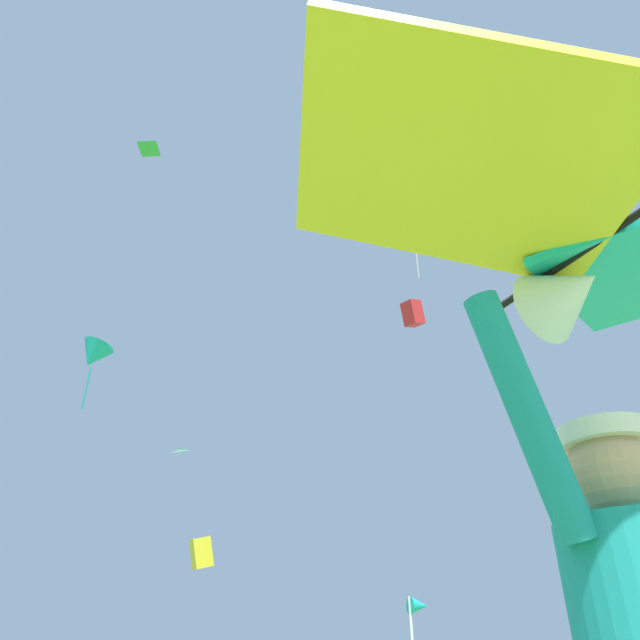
{
  "coord_description": "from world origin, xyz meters",
  "views": [
    {
      "loc": [
        -1.45,
        -0.92,
        1.03
      ],
      "look_at": [
        -0.25,
        2.42,
        3.18
      ],
      "focal_mm": 34.6,
      "sensor_mm": 36.0,
      "label": 1
    }
  ],
  "objects_px": {
    "distant_kite_white_high_right": "(414,234)",
    "distant_kite_teal_high_left": "(93,355)",
    "distant_kite_green_far_center": "(180,451)",
    "distant_kite_yellow_low_left": "(201,553)",
    "distant_kite_green_mid_right": "(149,148)",
    "held_stunt_kite": "(580,236)",
    "distant_kite_red_mid_left": "(413,313)",
    "marker_flag": "(418,619)"
  },
  "relations": [
    {
      "from": "distant_kite_green_far_center",
      "to": "distant_kite_yellow_low_left",
      "type": "height_order",
      "value": "distant_kite_green_far_center"
    },
    {
      "from": "distant_kite_white_high_right",
      "to": "marker_flag",
      "type": "height_order",
      "value": "distant_kite_white_high_right"
    },
    {
      "from": "distant_kite_teal_high_left",
      "to": "distant_kite_green_far_center",
      "type": "xyz_separation_m",
      "value": [
        5.03,
        8.38,
        -0.85
      ]
    },
    {
      "from": "distant_kite_green_far_center",
      "to": "distant_kite_green_mid_right",
      "type": "relative_size",
      "value": 0.95
    },
    {
      "from": "distant_kite_white_high_right",
      "to": "distant_kite_teal_high_left",
      "type": "relative_size",
      "value": 0.81
    },
    {
      "from": "distant_kite_yellow_low_left",
      "to": "distant_kite_red_mid_left",
      "type": "bearing_deg",
      "value": -13.13
    },
    {
      "from": "distant_kite_white_high_right",
      "to": "distant_kite_yellow_low_left",
      "type": "xyz_separation_m",
      "value": [
        -5.24,
        9.62,
        -10.07
      ]
    },
    {
      "from": "distant_kite_green_far_center",
      "to": "distant_kite_red_mid_left",
      "type": "bearing_deg",
      "value": -46.47
    },
    {
      "from": "distant_kite_teal_high_left",
      "to": "distant_kite_red_mid_left",
      "type": "height_order",
      "value": "distant_kite_red_mid_left"
    },
    {
      "from": "distant_kite_yellow_low_left",
      "to": "marker_flag",
      "type": "height_order",
      "value": "distant_kite_yellow_low_left"
    },
    {
      "from": "distant_kite_yellow_low_left",
      "to": "marker_flag",
      "type": "relative_size",
      "value": 0.61
    },
    {
      "from": "distant_kite_white_high_right",
      "to": "distant_kite_yellow_low_left",
      "type": "bearing_deg",
      "value": 118.58
    },
    {
      "from": "distant_kite_yellow_low_left",
      "to": "held_stunt_kite",
      "type": "bearing_deg",
      "value": -97.06
    },
    {
      "from": "distant_kite_green_mid_right",
      "to": "distant_kite_yellow_low_left",
      "type": "distance_m",
      "value": 15.57
    },
    {
      "from": "distant_kite_white_high_right",
      "to": "distant_kite_green_far_center",
      "type": "relative_size",
      "value": 2.93
    },
    {
      "from": "distant_kite_green_mid_right",
      "to": "distant_kite_yellow_low_left",
      "type": "relative_size",
      "value": 0.7
    },
    {
      "from": "distant_kite_yellow_low_left",
      "to": "distant_kite_green_mid_right",
      "type": "bearing_deg",
      "value": -119.37
    },
    {
      "from": "distant_kite_white_high_right",
      "to": "distant_kite_green_far_center",
      "type": "xyz_separation_m",
      "value": [
        -5.65,
        17.56,
        -3.38
      ]
    },
    {
      "from": "distant_kite_green_far_center",
      "to": "marker_flag",
      "type": "bearing_deg",
      "value": -88.34
    },
    {
      "from": "distant_kite_white_high_right",
      "to": "distant_kite_teal_high_left",
      "type": "xyz_separation_m",
      "value": [
        -10.68,
        9.18,
        -2.53
      ]
    },
    {
      "from": "distant_kite_green_mid_right",
      "to": "distant_kite_red_mid_left",
      "type": "bearing_deg",
      "value": 24.05
    },
    {
      "from": "distant_kite_white_high_right",
      "to": "distant_kite_green_mid_right",
      "type": "distance_m",
      "value": 10.25
    },
    {
      "from": "distant_kite_teal_high_left",
      "to": "marker_flag",
      "type": "relative_size",
      "value": 1.45
    },
    {
      "from": "held_stunt_kite",
      "to": "distant_kite_teal_high_left",
      "type": "xyz_separation_m",
      "value": [
        -2.42,
        23.92,
        11.05
      ]
    },
    {
      "from": "distant_kite_white_high_right",
      "to": "distant_kite_green_mid_right",
      "type": "relative_size",
      "value": 2.79
    },
    {
      "from": "distant_kite_red_mid_left",
      "to": "marker_flag",
      "type": "distance_m",
      "value": 23.19
    },
    {
      "from": "distant_kite_green_far_center",
      "to": "distant_kite_green_mid_right",
      "type": "bearing_deg",
      "value": -104.73
    },
    {
      "from": "held_stunt_kite",
      "to": "distant_kite_green_far_center",
      "type": "distance_m",
      "value": 33.97
    },
    {
      "from": "distant_kite_teal_high_left",
      "to": "distant_kite_white_high_right",
      "type": "bearing_deg",
      "value": -40.7
    },
    {
      "from": "distant_kite_red_mid_left",
      "to": "distant_kite_yellow_low_left",
      "type": "xyz_separation_m",
      "value": [
        -9.17,
        2.14,
        -11.73
      ]
    },
    {
      "from": "held_stunt_kite",
      "to": "distant_kite_white_high_right",
      "type": "relative_size",
      "value": 0.78
    },
    {
      "from": "distant_kite_teal_high_left",
      "to": "distant_kite_green_far_center",
      "type": "bearing_deg",
      "value": 59.03
    },
    {
      "from": "held_stunt_kite",
      "to": "marker_flag",
      "type": "distance_m",
      "value": 8.17
    },
    {
      "from": "distant_kite_white_high_right",
      "to": "distant_kite_green_far_center",
      "type": "bearing_deg",
      "value": 107.83
    },
    {
      "from": "distant_kite_green_far_center",
      "to": "distant_kite_yellow_low_left",
      "type": "xyz_separation_m",
      "value": [
        0.41,
        -7.94,
        -6.69
      ]
    },
    {
      "from": "distant_kite_red_mid_left",
      "to": "distant_kite_green_mid_right",
      "type": "distance_m",
      "value": 15.18
    },
    {
      "from": "distant_kite_teal_high_left",
      "to": "marker_flag",
      "type": "xyz_separation_m",
      "value": [
        5.75,
        -16.47,
        -11.34
      ]
    },
    {
      "from": "distant_kite_yellow_low_left",
      "to": "distant_kite_white_high_right",
      "type": "bearing_deg",
      "value": -61.42
    },
    {
      "from": "distant_kite_red_mid_left",
      "to": "distant_kite_yellow_low_left",
      "type": "bearing_deg",
      "value": 166.87
    },
    {
      "from": "distant_kite_green_far_center",
      "to": "distant_kite_green_mid_right",
      "type": "xyz_separation_m",
      "value": [
        -4.28,
        -16.26,
        5.61
      ]
    },
    {
      "from": "distant_kite_white_high_right",
      "to": "marker_flag",
      "type": "distance_m",
      "value": 16.42
    },
    {
      "from": "distant_kite_green_far_center",
      "to": "distant_kite_red_mid_left",
      "type": "distance_m",
      "value": 14.79
    }
  ]
}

